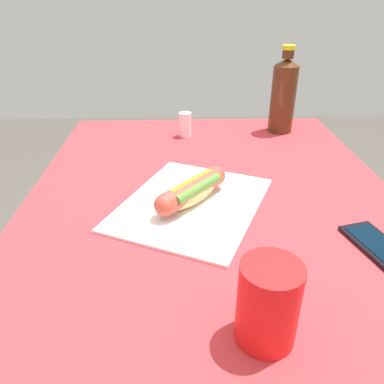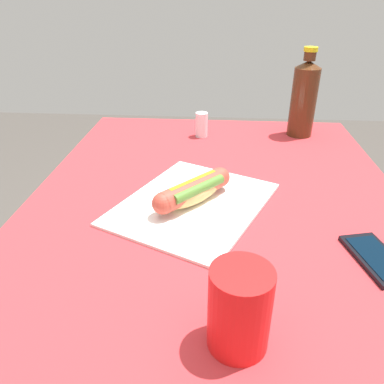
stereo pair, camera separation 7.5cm
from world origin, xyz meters
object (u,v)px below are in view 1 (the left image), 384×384
hot_dog (192,190)px  cell_phone (377,245)px  soda_bottle (283,95)px  salt_shaker (185,125)px  drinking_cup (268,304)px

hot_dog → cell_phone: 0.35m
hot_dog → soda_bottle: 0.53m
salt_shaker → cell_phone: bearing=29.6°
soda_bottle → salt_shaker: size_ratio=3.49×
drinking_cup → salt_shaker: size_ratio=1.59×
hot_dog → drinking_cup: drinking_cup is taller
cell_phone → salt_shaker: 0.64m
hot_dog → salt_shaker: salt_shaker is taller
drinking_cup → soda_bottle: bearing=164.8°
cell_phone → soda_bottle: 0.60m
soda_bottle → salt_shaker: bearing=-83.0°
hot_dog → cell_phone: size_ratio=1.14×
cell_phone → drinking_cup: bearing=-52.7°
soda_bottle → salt_shaker: (0.04, -0.29, -0.08)m
salt_shaker → drinking_cup: bearing=6.5°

